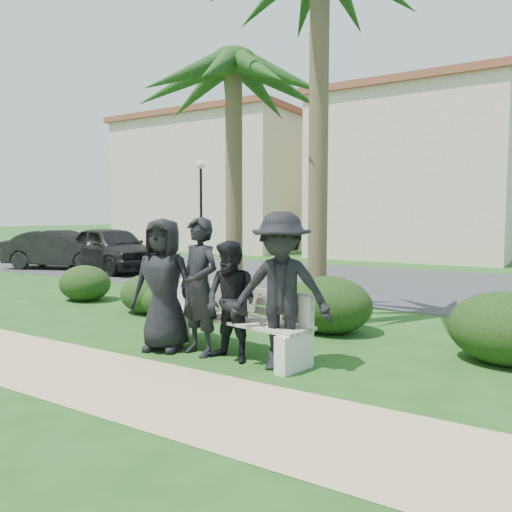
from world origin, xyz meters
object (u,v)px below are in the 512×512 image
at_px(park_bench, 228,324).
at_px(man_a, 163,285).
at_px(man_c, 231,301).
at_px(man_b, 199,287).
at_px(car_b, 63,250).
at_px(palm_left, 234,66).
at_px(man_d, 281,291).
at_px(car_a, 112,249).
at_px(street_lamp, 201,191).

relative_size(park_bench, man_a, 1.42).
bearing_deg(man_c, park_bench, 137.44).
bearing_deg(man_b, man_a, -159.78).
xyz_separation_m(man_b, car_b, (-10.89, 6.08, -0.25)).
xyz_separation_m(park_bench, palm_left, (-1.48, 2.34, 4.22)).
distance_m(man_a, man_b, 0.57).
height_order(man_d, car_a, man_d).
bearing_deg(man_d, palm_left, 115.23).
relative_size(street_lamp, man_b, 2.33).
distance_m(park_bench, man_c, 0.56).
height_order(man_d, palm_left, palm_left).
bearing_deg(park_bench, car_a, 155.80).
bearing_deg(man_c, palm_left, 129.71).
bearing_deg(park_bench, street_lamp, 139.30).
xyz_separation_m(park_bench, car_a, (-9.09, 6.17, 0.36)).
height_order(park_bench, car_b, car_b).
bearing_deg(car_a, street_lamp, 22.03).
distance_m(man_a, man_c, 1.11).
height_order(palm_left, car_b, palm_left).
bearing_deg(street_lamp, car_b, -100.55).
distance_m(park_bench, car_a, 10.99).
xyz_separation_m(man_a, car_b, (-10.32, 6.16, -0.24)).
bearing_deg(man_d, car_b, 135.33).
distance_m(palm_left, car_a, 9.35).
height_order(man_c, car_a, man_c).
xyz_separation_m(park_bench, man_a, (-0.82, -0.36, 0.52)).
bearing_deg(man_c, car_a, 151.46).
height_order(street_lamp, man_c, street_lamp).
bearing_deg(car_b, palm_left, -130.75).
distance_m(park_bench, palm_left, 5.05).
bearing_deg(street_lamp, man_b, -52.04).
bearing_deg(car_b, man_b, -140.23).
relative_size(man_a, man_b, 0.99).
distance_m(man_d, car_a, 11.95).
bearing_deg(man_c, man_a, -171.15).
xyz_separation_m(street_lamp, man_a, (9.14, -12.52, -2.03)).
bearing_deg(man_d, man_b, 162.51).
xyz_separation_m(man_a, palm_left, (-0.66, 2.70, 3.70)).
relative_size(park_bench, palm_left, 0.46).
bearing_deg(palm_left, man_b, -64.94).
relative_size(street_lamp, car_b, 1.05).
bearing_deg(car_a, man_c, -110.95).
relative_size(man_a, man_c, 1.18).
bearing_deg(street_lamp, man_c, -50.61).
bearing_deg(street_lamp, park_bench, -50.66).
relative_size(park_bench, car_b, 0.63).
height_order(man_c, palm_left, palm_left).
bearing_deg(man_d, man_a, 164.81).
height_order(man_a, car_b, man_a).
distance_m(man_d, car_b, 13.56).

